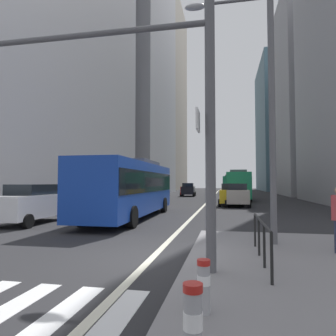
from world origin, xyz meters
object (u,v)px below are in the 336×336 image
car_oncoming_far (188,190)px  sedan_white_oncoming (30,203)px  city_bus_blue_oncoming (131,186)px  car_receding_far (231,194)px  city_bus_red_distant (230,183)px  car_oncoming_mid (188,189)px  traffic_signal_gantry (112,92)px  city_bus_red_receding (238,184)px  street_lamp_post (271,79)px  bollard_left (204,283)px  bollard_front (193,327)px  car_receding_near (237,195)px

car_oncoming_far → sedan_white_oncoming: bearing=-97.5°
city_bus_blue_oncoming → car_receding_far: size_ratio=2.57×
city_bus_red_distant → car_oncoming_mid: bearing=-116.2°
city_bus_red_distant → traffic_signal_gantry: (-3.23, -50.67, 2.30)m
city_bus_red_distant → city_bus_red_receding: bearing=-88.2°
street_lamp_post → city_bus_red_distant: bearing=90.9°
sedan_white_oncoming → car_oncoming_mid: (3.94, 30.96, -0.00)m
city_bus_blue_oncoming → sedan_white_oncoming: city_bus_blue_oncoming is taller
sedan_white_oncoming → bollard_left: sedan_white_oncoming is taller
city_bus_red_distant → traffic_signal_gantry: 50.82m
car_oncoming_mid → bollard_front: car_oncoming_mid is taller
car_oncoming_mid → car_oncoming_far: 0.31m
car_receding_near → bollard_front: size_ratio=4.53×
street_lamp_post → bollard_left: 7.31m
car_receding_far → bollard_front: 23.87m
city_bus_blue_oncoming → city_bus_red_distant: same height
sedan_white_oncoming → car_receding_far: same height
car_receding_far → car_oncoming_far: bearing=108.9°
bollard_front → car_receding_near: bearing=87.2°
city_bus_blue_oncoming → street_lamp_post: street_lamp_post is taller
car_receding_near → car_receding_far: bearing=127.0°
car_receding_near → traffic_signal_gantry: 20.22m
sedan_white_oncoming → bollard_left: size_ratio=5.65×
street_lamp_post → bollard_front: size_ratio=8.72×
city_bus_blue_oncoming → bollard_front: (5.07, -13.62, -1.18)m
car_oncoming_far → car_receding_near: bearing=-70.4°
city_bus_red_distant → car_oncoming_far: 14.52m
car_receding_far → bollard_front: size_ratio=4.82×
city_bus_red_distant → traffic_signal_gantry: traffic_signal_gantry is taller
city_bus_red_distant → street_lamp_post: size_ratio=1.35×
car_oncoming_far → traffic_signal_gantry: bearing=-85.5°
car_oncoming_mid → bollard_front: bearing=-82.7°
city_bus_red_distant → car_receding_far: city_bus_red_distant is taller
city_bus_blue_oncoming → bollard_front: bearing=-69.6°
street_lamp_post → bollard_front: (-1.74, -6.83, -4.62)m
city_bus_blue_oncoming → car_oncoming_mid: 27.82m
car_oncoming_far → traffic_signal_gantry: (2.99, -37.58, 3.15)m
sedan_white_oncoming → bollard_front: (9.27, -10.46, -0.33)m
car_receding_far → sedan_white_oncoming: bearing=-126.6°
sedan_white_oncoming → city_bus_red_distant: 44.95m
city_bus_blue_oncoming → city_bus_red_distant: 41.05m
car_oncoming_far → bollard_left: 39.97m
street_lamp_post → bollard_front: street_lamp_post is taller
city_bus_blue_oncoming → traffic_signal_gantry: size_ratio=1.70×
car_receding_near → car_receding_far: size_ratio=0.94×
bollard_front → city_bus_red_distant: bearing=89.0°
sedan_white_oncoming → car_receding_near: (10.40, 12.78, -0.00)m
car_receding_far → street_lamp_post: (1.08, -17.03, 4.29)m
car_oncoming_far → city_bus_red_receding: bearing=-47.9°
car_receding_near → car_oncoming_far: bearing=109.6°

